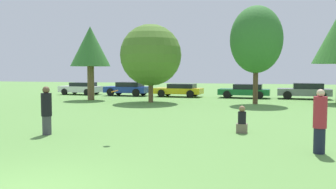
{
  "coord_description": "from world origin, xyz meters",
  "views": [
    {
      "loc": [
        4.42,
        -5.42,
        2.3
      ],
      "look_at": [
        1.27,
        5.56,
        1.54
      ],
      "focal_mm": 37.55,
      "sensor_mm": 36.0,
      "label": 1
    }
  ],
  "objects_px": {
    "tree_0": "(90,47)",
    "tree_2": "(256,40)",
    "parked_car_yellow": "(179,90)",
    "person_catcher": "(320,121)",
    "parked_car_grey": "(305,91)",
    "tree_1": "(151,55)",
    "parked_car_green": "(245,91)",
    "parked_car_white": "(81,88)",
    "frisbee": "(115,91)",
    "bystander_sitting": "(242,121)",
    "parked_car_blue": "(128,88)",
    "person_thrower": "(47,110)"
  },
  "relations": [
    {
      "from": "tree_0",
      "to": "tree_2",
      "type": "xyz_separation_m",
      "value": [
        12.74,
        0.16,
        0.29
      ]
    },
    {
      "from": "parked_car_yellow",
      "to": "person_catcher",
      "type": "bearing_deg",
      "value": 116.09
    },
    {
      "from": "person_catcher",
      "to": "parked_car_grey",
      "type": "height_order",
      "value": "person_catcher"
    },
    {
      "from": "person_catcher",
      "to": "tree_1",
      "type": "xyz_separation_m",
      "value": [
        -9.76,
        14.05,
        2.57
      ]
    },
    {
      "from": "tree_1",
      "to": "parked_car_green",
      "type": "bearing_deg",
      "value": 43.95
    },
    {
      "from": "parked_car_green",
      "to": "parked_car_white",
      "type": "bearing_deg",
      "value": 1.68
    },
    {
      "from": "frisbee",
      "to": "parked_car_grey",
      "type": "height_order",
      "value": "frisbee"
    },
    {
      "from": "bystander_sitting",
      "to": "parked_car_green",
      "type": "relative_size",
      "value": 0.23
    },
    {
      "from": "parked_car_grey",
      "to": "parked_car_white",
      "type": "bearing_deg",
      "value": 2.32
    },
    {
      "from": "bystander_sitting",
      "to": "tree_0",
      "type": "height_order",
      "value": "tree_0"
    },
    {
      "from": "parked_car_white",
      "to": "parked_car_green",
      "type": "xyz_separation_m",
      "value": [
        15.78,
        -0.01,
        0.0
      ]
    },
    {
      "from": "parked_car_blue",
      "to": "tree_1",
      "type": "bearing_deg",
      "value": 127.58
    },
    {
      "from": "person_thrower",
      "to": "tree_0",
      "type": "distance_m",
      "value": 15.78
    },
    {
      "from": "parked_car_grey",
      "to": "parked_car_blue",
      "type": "bearing_deg",
      "value": 3.48
    },
    {
      "from": "person_thrower",
      "to": "tree_0",
      "type": "height_order",
      "value": "tree_0"
    },
    {
      "from": "tree_0",
      "to": "parked_car_grey",
      "type": "relative_size",
      "value": 1.38
    },
    {
      "from": "tree_0",
      "to": "parked_car_white",
      "type": "xyz_separation_m",
      "value": [
        -4.09,
        5.6,
        -3.56
      ]
    },
    {
      "from": "parked_car_white",
      "to": "parked_car_grey",
      "type": "relative_size",
      "value": 0.96
    },
    {
      "from": "tree_2",
      "to": "parked_car_blue",
      "type": "xyz_separation_m",
      "value": [
        -11.79,
        5.17,
        -3.79
      ]
    },
    {
      "from": "bystander_sitting",
      "to": "tree_1",
      "type": "distance_m",
      "value": 13.85
    },
    {
      "from": "frisbee",
      "to": "bystander_sitting",
      "type": "distance_m",
      "value": 4.93
    },
    {
      "from": "bystander_sitting",
      "to": "tree_1",
      "type": "height_order",
      "value": "tree_1"
    },
    {
      "from": "tree_2",
      "to": "parked_car_blue",
      "type": "distance_m",
      "value": 13.42
    },
    {
      "from": "frisbee",
      "to": "tree_0",
      "type": "height_order",
      "value": "tree_0"
    },
    {
      "from": "person_thrower",
      "to": "tree_1",
      "type": "bearing_deg",
      "value": 95.44
    },
    {
      "from": "tree_0",
      "to": "tree_1",
      "type": "relative_size",
      "value": 1.02
    },
    {
      "from": "tree_0",
      "to": "person_thrower",
      "type": "bearing_deg",
      "value": -67.45
    },
    {
      "from": "frisbee",
      "to": "parked_car_yellow",
      "type": "distance_m",
      "value": 20.25
    },
    {
      "from": "bystander_sitting",
      "to": "parked_car_blue",
      "type": "bearing_deg",
      "value": 124.27
    },
    {
      "from": "frisbee",
      "to": "parked_car_white",
      "type": "relative_size",
      "value": 0.06
    },
    {
      "from": "bystander_sitting",
      "to": "parked_car_grey",
      "type": "height_order",
      "value": "parked_car_grey"
    },
    {
      "from": "person_thrower",
      "to": "tree_2",
      "type": "height_order",
      "value": "tree_2"
    },
    {
      "from": "tree_1",
      "to": "tree_2",
      "type": "height_order",
      "value": "tree_2"
    },
    {
      "from": "parked_car_yellow",
      "to": "parked_car_green",
      "type": "height_order",
      "value": "parked_car_green"
    },
    {
      "from": "person_thrower",
      "to": "parked_car_yellow",
      "type": "xyz_separation_m",
      "value": [
        0.01,
        19.61,
        -0.24
      ]
    },
    {
      "from": "parked_car_yellow",
      "to": "parked_car_blue",
      "type": "bearing_deg",
      "value": 2.01
    },
    {
      "from": "tree_2",
      "to": "parked_car_white",
      "type": "xyz_separation_m",
      "value": [
        -16.83,
        5.43,
        -3.84
      ]
    },
    {
      "from": "person_thrower",
      "to": "parked_car_grey",
      "type": "bearing_deg",
      "value": 64.81
    },
    {
      "from": "person_catcher",
      "to": "frisbee",
      "type": "distance_m",
      "value": 6.26
    },
    {
      "from": "parked_car_white",
      "to": "parked_car_yellow",
      "type": "distance_m",
      "value": 10.02
    },
    {
      "from": "parked_car_white",
      "to": "tree_2",
      "type": "bearing_deg",
      "value": 163.81
    },
    {
      "from": "bystander_sitting",
      "to": "parked_car_yellow",
      "type": "distance_m",
      "value": 18.53
    },
    {
      "from": "parked_car_green",
      "to": "parked_car_grey",
      "type": "relative_size",
      "value": 1.03
    },
    {
      "from": "person_thrower",
      "to": "parked_car_white",
      "type": "distance_m",
      "value": 22.23
    },
    {
      "from": "tree_0",
      "to": "parked_car_yellow",
      "type": "height_order",
      "value": "tree_0"
    },
    {
      "from": "parked_car_blue",
      "to": "bystander_sitting",
      "type": "bearing_deg",
      "value": 125.97
    },
    {
      "from": "tree_1",
      "to": "parked_car_green",
      "type": "height_order",
      "value": "tree_1"
    },
    {
      "from": "person_catcher",
      "to": "parked_car_white",
      "type": "xyz_separation_m",
      "value": [
        -19.1,
        20.27,
        -0.27
      ]
    },
    {
      "from": "tree_2",
      "to": "parked_car_green",
      "type": "bearing_deg",
      "value": 100.92
    },
    {
      "from": "person_thrower",
      "to": "frisbee",
      "type": "bearing_deg",
      "value": -5.52
    }
  ]
}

